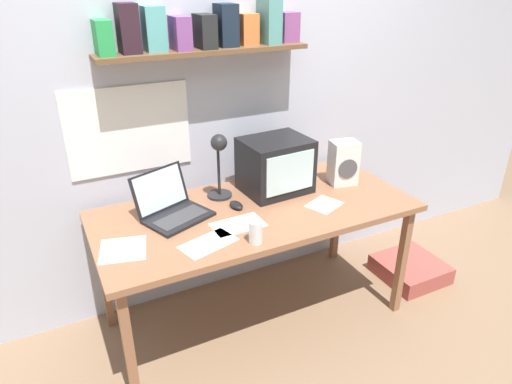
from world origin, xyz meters
name	(u,v)px	position (x,y,z in m)	size (l,w,h in m)	color
ground_plane	(256,316)	(0.00, 0.00, 0.00)	(12.00, 12.00, 0.00)	#87694F
back_wall	(219,91)	(-0.01, 0.47, 1.31)	(5.60, 0.24, 2.60)	silver
corner_desk	(256,218)	(0.00, 0.00, 0.70)	(1.76, 0.79, 0.76)	#915F42
crt_monitor	(275,165)	(0.21, 0.16, 0.92)	(0.40, 0.33, 0.32)	black
laptop	(171,205)	(-0.44, 0.13, 0.82)	(0.41, 0.39, 0.24)	black
desk_lamp	(219,159)	(-0.13, 0.20, 1.00)	(0.14, 0.17, 0.39)	#232326
juice_glass	(256,233)	(-0.16, -0.31, 0.81)	(0.07, 0.07, 0.12)	white
space_heater	(343,163)	(0.62, 0.06, 0.89)	(0.18, 0.16, 0.27)	white
computer_mouse	(236,205)	(-0.09, 0.06, 0.77)	(0.07, 0.11, 0.03)	black
loose_paper_near_laptop	(238,225)	(-0.17, -0.12, 0.76)	(0.27, 0.17, 0.00)	white
open_notebook	(324,205)	(0.36, -0.13, 0.76)	(0.23, 0.21, 0.00)	white
printed_handout	(208,243)	(-0.37, -0.22, 0.76)	(0.30, 0.22, 0.00)	white
loose_paper_near_monitor	(123,250)	(-0.74, -0.09, 0.76)	(0.26, 0.26, 0.00)	white
floor_cushion	(410,269)	(1.15, -0.11, 0.06)	(0.41, 0.41, 0.12)	#A44B43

